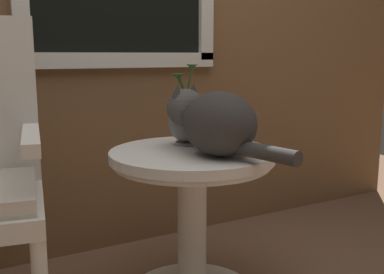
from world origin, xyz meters
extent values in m
cube|color=silver|center=(0.15, 0.82, 0.90)|extent=(0.96, 0.03, 0.07)
cylinder|color=silver|center=(0.18, 0.21, 0.29)|extent=(0.11, 0.11, 0.52)
cylinder|color=silver|center=(0.18, 0.21, 0.57)|extent=(0.60, 0.60, 0.03)
torus|color=silver|center=(0.18, 0.21, 0.54)|extent=(0.58, 0.58, 0.02)
cylinder|color=silver|center=(-0.34, 0.42, 0.22)|extent=(0.04, 0.04, 0.44)
cube|color=silver|center=(-0.38, 0.21, 0.68)|extent=(0.13, 0.44, 0.04)
ellipsoid|color=#33302D|center=(0.22, 0.08, 0.70)|extent=(0.28, 0.32, 0.22)
sphere|color=#494643|center=(0.18, 0.26, 0.74)|extent=(0.14, 0.14, 0.14)
cone|color=#33302D|center=(0.22, 0.27, 0.80)|extent=(0.05, 0.05, 0.05)
cone|color=#33302D|center=(0.14, 0.25, 0.80)|extent=(0.05, 0.05, 0.05)
cylinder|color=#33302D|center=(0.26, -0.11, 0.63)|extent=(0.10, 0.26, 0.05)
cylinder|color=slate|center=(0.22, 0.32, 0.59)|extent=(0.08, 0.08, 0.01)
ellipsoid|color=slate|center=(0.22, 0.32, 0.67)|extent=(0.14, 0.14, 0.14)
cylinder|color=slate|center=(0.22, 0.32, 0.75)|extent=(0.08, 0.08, 0.05)
torus|color=slate|center=(0.22, 0.32, 0.77)|extent=(0.10, 0.10, 0.02)
cylinder|color=#2D662D|center=(0.20, 0.32, 0.81)|extent=(0.04, 0.01, 0.08)
cone|color=#2D662D|center=(0.18, 0.32, 0.85)|extent=(0.04, 0.04, 0.02)
cylinder|color=#2D662D|center=(0.20, 0.33, 0.81)|extent=(0.03, 0.03, 0.08)
cone|color=#2D662D|center=(0.19, 0.34, 0.85)|extent=(0.04, 0.04, 0.02)
cylinder|color=#2D662D|center=(0.22, 0.31, 0.83)|extent=(0.02, 0.03, 0.11)
cone|color=#2D662D|center=(0.23, 0.29, 0.89)|extent=(0.04, 0.04, 0.02)
camera|label=1|loc=(-0.62, -1.23, 0.93)|focal=43.11mm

